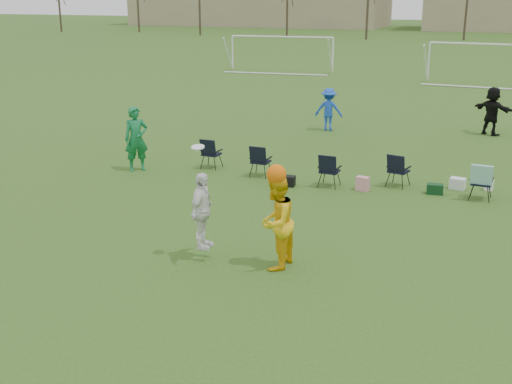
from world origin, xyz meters
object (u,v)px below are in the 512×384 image
at_px(fielder_black, 492,111).
at_px(goal_mid, 491,52).
at_px(fielder_blue, 329,109).
at_px(goal_left, 282,44).
at_px(fielder_green_near, 136,139).
at_px(center_contest, 253,217).

bearing_deg(fielder_black, goal_mid, -56.56).
height_order(fielder_blue, goal_left, goal_left).
relative_size(goal_left, goal_mid, 1.00).
xyz_separation_m(fielder_green_near, goal_mid, (9.65, 24.89, 0.92)).
bearing_deg(goal_mid, fielder_blue, -104.54).
distance_m(fielder_green_near, fielder_black, 14.00).
height_order(fielder_green_near, fielder_blue, fielder_green_near).
distance_m(goal_left, goal_mid, 14.14).
bearing_deg(goal_left, fielder_green_near, -85.81).
bearing_deg(fielder_black, fielder_blue, 44.57).
bearing_deg(fielder_black, fielder_green_near, 74.53).
distance_m(fielder_black, goal_mid, 15.35).
relative_size(fielder_green_near, goal_mid, 0.27).
distance_m(fielder_green_near, goal_left, 27.25).
height_order(fielder_green_near, fielder_black, fielder_green_near).
distance_m(fielder_green_near, goal_mid, 26.71).
xyz_separation_m(fielder_blue, goal_left, (-8.38, 18.76, 1.07)).
relative_size(fielder_blue, fielder_black, 0.91).
xyz_separation_m(fielder_black, center_contest, (-4.15, -15.14, 0.09)).
relative_size(fielder_black, goal_left, 0.26).
xyz_separation_m(fielder_blue, fielder_black, (6.18, 1.45, 0.09)).
distance_m(fielder_blue, goal_left, 20.58).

